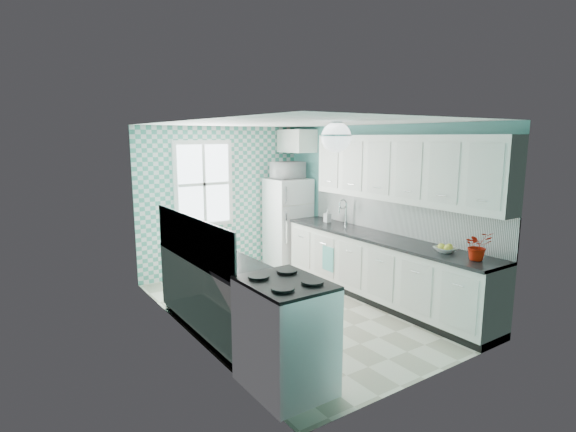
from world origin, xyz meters
TOP-DOWN VIEW (x-y plane):
  - floor at (0.00, 0.00)m, footprint 3.00×4.40m
  - ceiling at (0.00, 0.00)m, footprint 3.00×4.40m
  - wall_back at (0.00, 2.21)m, footprint 3.00×0.02m
  - wall_front at (0.00, -2.21)m, footprint 3.00×0.02m
  - wall_left at (-1.51, 0.00)m, footprint 0.02×4.40m
  - wall_right at (1.51, 0.00)m, footprint 0.02×4.40m
  - accent_wall at (0.00, 2.19)m, footprint 3.00×0.01m
  - window at (-0.35, 2.16)m, footprint 1.04×0.05m
  - backsplash_right at (1.49, -0.40)m, footprint 0.02×3.60m
  - backsplash_left at (-1.49, -0.07)m, footprint 0.02×2.15m
  - upper_cabinets_right at (1.33, -0.60)m, footprint 0.33×3.20m
  - upper_cabinet_fridge at (1.30, 1.83)m, footprint 0.40×0.74m
  - ceiling_light at (0.00, -0.80)m, footprint 0.34×0.34m
  - base_cabinets_right at (1.20, -0.40)m, footprint 0.60×3.60m
  - countertop_right at (1.19, -0.40)m, footprint 0.63×3.60m
  - base_cabinets_left at (-1.20, -0.07)m, footprint 0.60×2.15m
  - countertop_left at (-1.19, -0.07)m, footprint 0.63×2.15m
  - fridge at (1.11, 1.81)m, footprint 0.69×0.69m
  - stove at (-1.20, -1.54)m, footprint 0.68×0.85m
  - sink at (1.20, 0.56)m, footprint 0.52×0.43m
  - rug at (0.28, 0.48)m, footprint 0.83×1.05m
  - dish_towel at (0.89, 0.39)m, footprint 0.10×0.24m
  - fruit_bowl at (1.20, -1.47)m, footprint 0.30×0.30m
  - potted_plant at (1.20, -1.89)m, footprint 0.38×0.36m
  - soap_bottle at (1.25, 0.86)m, footprint 0.10×0.10m
  - microwave at (1.11, 1.81)m, footprint 0.56×0.39m

SIDE VIEW (x-z plane):
  - floor at x=0.00m, z-range -0.02..0.00m
  - rug at x=0.28m, z-range 0.00..0.02m
  - base_cabinets_right at x=1.20m, z-range 0.00..0.90m
  - base_cabinets_left at x=-1.20m, z-range 0.00..0.90m
  - dish_towel at x=0.89m, z-range 0.29..0.67m
  - stove at x=-1.20m, z-range 0.02..1.05m
  - fridge at x=1.11m, z-range 0.00..1.59m
  - countertop_right at x=1.19m, z-range 0.90..0.94m
  - countertop_left at x=-1.19m, z-range 0.90..0.94m
  - sink at x=1.20m, z-range 0.66..1.20m
  - fruit_bowl at x=1.20m, z-range 0.94..1.01m
  - soap_bottle at x=1.25m, z-range 0.94..1.15m
  - potted_plant at x=1.20m, z-range 0.94..1.27m
  - backsplash_right at x=1.49m, z-range 0.94..1.45m
  - backsplash_left at x=-1.49m, z-range 0.94..1.45m
  - wall_back at x=0.00m, z-range 0.00..2.50m
  - wall_front at x=0.00m, z-range 0.00..2.50m
  - wall_left at x=-1.51m, z-range 0.00..2.50m
  - wall_right at x=1.51m, z-range 0.00..2.50m
  - accent_wall at x=0.00m, z-range 0.00..2.50m
  - window at x=-0.35m, z-range 0.83..2.27m
  - microwave at x=1.11m, z-range 1.59..1.89m
  - upper_cabinets_right at x=1.33m, z-range 1.45..2.35m
  - upper_cabinet_fridge at x=1.30m, z-range 2.05..2.45m
  - ceiling_light at x=0.00m, z-range 2.15..2.50m
  - ceiling at x=0.00m, z-range 2.50..2.52m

